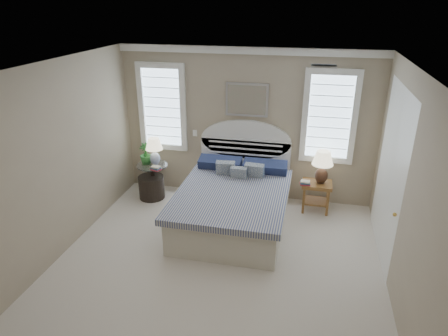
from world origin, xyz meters
TOP-DOWN VIEW (x-y plane):
  - floor at (0.00, 0.00)m, footprint 4.50×5.00m
  - ceiling at (0.00, 0.00)m, footprint 4.50×5.00m
  - wall_back at (0.00, 2.50)m, footprint 4.50×0.02m
  - wall_left at (-2.25, 0.00)m, footprint 0.02×5.00m
  - wall_right at (2.25, 0.00)m, footprint 0.02×5.00m
  - crown_molding at (0.00, 2.46)m, footprint 4.50×0.08m
  - hvac_vent at (1.20, 0.80)m, footprint 0.30×0.20m
  - switch_plate at (-0.95, 2.48)m, footprint 0.08×0.01m
  - window_left at (-1.55, 2.48)m, footprint 0.90×0.06m
  - window_right at (1.40, 2.48)m, footprint 0.90×0.06m
  - painting at (0.00, 2.46)m, footprint 0.74×0.04m
  - closet_door at (2.23, 1.20)m, footprint 0.02×1.80m
  - bed at (0.00, 1.46)m, footprint 1.72×2.28m
  - side_table_left at (-1.65, 2.05)m, footprint 0.56×0.56m
  - nightstand_right at (1.30, 2.15)m, footprint 0.50×0.40m
  - floor_pot at (-1.66, 1.98)m, footprint 0.55×0.55m
  - lamp_left at (-1.60, 2.09)m, footprint 0.41×0.41m
  - lamp_right at (1.36, 2.17)m, footprint 0.46×0.46m
  - potted_plant at (-1.77, 2.08)m, footprint 0.25×0.25m
  - books_left at (-1.49, 1.84)m, footprint 0.19×0.16m
  - books_right at (1.10, 2.03)m, footprint 0.17×0.13m

SIDE VIEW (x-z plane):
  - floor at x=0.00m, z-range -0.01..0.01m
  - floor_pot at x=-1.66m, z-range 0.00..0.42m
  - bed at x=0.00m, z-range -0.35..1.12m
  - nightstand_right at x=1.30m, z-range 0.12..0.65m
  - side_table_left at x=-1.65m, z-range 0.07..0.70m
  - books_right at x=1.10m, z-range 0.53..0.60m
  - books_left at x=-1.49m, z-range 0.63..0.70m
  - potted_plant at x=-1.77m, z-range 0.63..1.02m
  - lamp_right at x=1.36m, z-range 0.59..1.17m
  - lamp_left at x=-1.60m, z-range 0.68..1.19m
  - switch_plate at x=-0.95m, z-range 1.09..1.21m
  - closet_door at x=2.23m, z-range 0.00..2.40m
  - wall_back at x=0.00m, z-range 0.00..2.70m
  - wall_left at x=-2.25m, z-range 0.00..2.70m
  - wall_right at x=2.25m, z-range 0.00..2.70m
  - window_left at x=-1.55m, z-range 0.80..2.40m
  - window_right at x=1.40m, z-range 0.80..2.40m
  - painting at x=0.00m, z-range 1.53..2.11m
  - crown_molding at x=0.00m, z-range 2.58..2.70m
  - hvac_vent at x=1.20m, z-range 2.67..2.69m
  - ceiling at x=0.00m, z-range 2.70..2.71m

